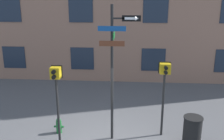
% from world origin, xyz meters
% --- Properties ---
extents(street_sign_pole, '(1.28, 0.72, 4.44)m').
position_xyz_m(street_sign_pole, '(0.22, 0.66, 2.63)').
color(street_sign_pole, black).
rests_on(street_sign_pole, ground_plane).
extents(pedestrian_signal_left, '(0.36, 0.40, 2.60)m').
position_xyz_m(pedestrian_signal_left, '(-1.58, 0.35, 2.01)').
color(pedestrian_signal_left, black).
rests_on(pedestrian_signal_left, ground_plane).
extents(pedestrian_signal_right, '(0.40, 0.40, 2.61)m').
position_xyz_m(pedestrian_signal_right, '(1.85, 1.03, 2.04)').
color(pedestrian_signal_right, black).
rests_on(pedestrian_signal_right, ground_plane).
extents(fire_hydrant, '(0.35, 0.19, 0.56)m').
position_xyz_m(fire_hydrant, '(-1.75, 0.90, 0.27)').
color(fire_hydrant, '#196028').
rests_on(fire_hydrant, ground_plane).
extents(trash_bin, '(0.61, 0.61, 1.00)m').
position_xyz_m(trash_bin, '(2.74, 0.44, 0.50)').
color(trash_bin, black).
rests_on(trash_bin, ground_plane).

